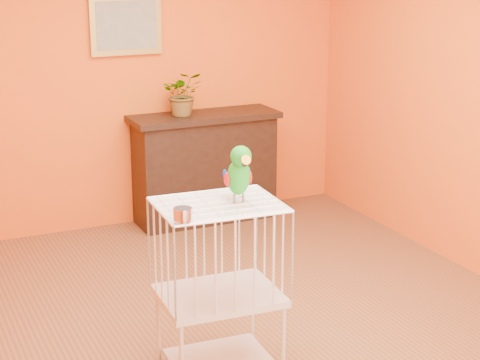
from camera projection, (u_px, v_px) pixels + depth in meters
name	position (u px, v px, depth m)	size (l,w,h in m)	color
ground	(237.00, 323.00, 5.27)	(4.50, 4.50, 0.00)	brown
room_shell	(237.00, 85.00, 4.83)	(4.50, 4.50, 4.50)	#E95016
console_cabinet	(205.00, 167.00, 7.14)	(1.32, 0.47, 0.98)	black
potted_plant	(184.00, 99.00, 6.86)	(0.35, 0.38, 0.30)	#26722D
framed_picture	(126.00, 25.00, 6.71)	(0.62, 0.04, 0.50)	#AC923D
birdcage	(219.00, 287.00, 4.52)	(0.70, 0.55, 1.03)	silver
feed_cup	(183.00, 214.00, 4.09)	(0.10, 0.10, 0.07)	silver
parrot	(239.00, 173.00, 4.37)	(0.16, 0.29, 0.33)	#59544C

